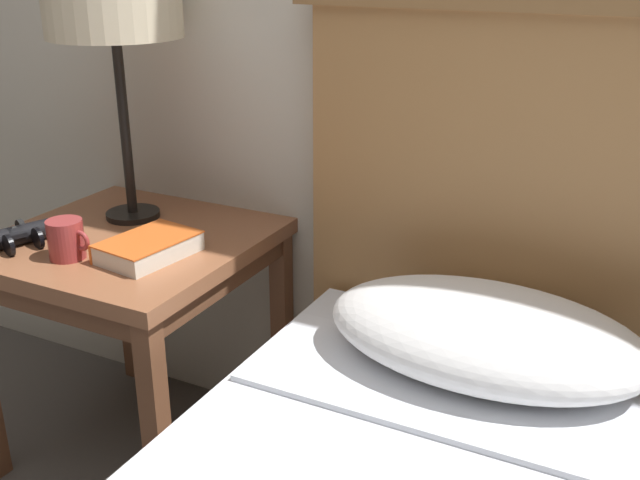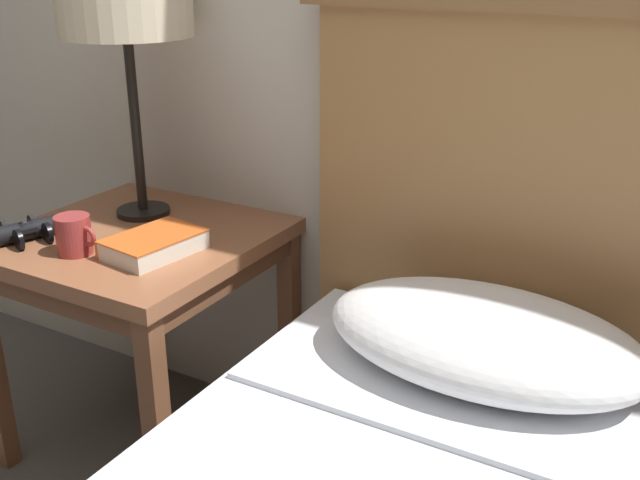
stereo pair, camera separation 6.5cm
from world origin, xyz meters
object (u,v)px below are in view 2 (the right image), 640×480
book_on_nightstand (153,244)px  coffee_mug (74,235)px  nightstand (140,263)px  binoculars_pair (26,231)px  table_lamp (125,7)px

book_on_nightstand → coffee_mug: size_ratio=2.14×
nightstand → binoculars_pair: (-0.18, -0.16, 0.10)m
nightstand → binoculars_pair: binoculars_pair is taller
nightstand → binoculars_pair: 0.26m
table_lamp → book_on_nightstand: size_ratio=2.65×
book_on_nightstand → binoculars_pair: 0.31m
coffee_mug → table_lamp: bearing=100.5°
book_on_nightstand → nightstand: bearing=147.7°
binoculars_pair → coffee_mug: (0.16, -0.00, 0.02)m
nightstand → coffee_mug: bearing=-98.7°
nightstand → coffee_mug: coffee_mug is taller
nightstand → coffee_mug: size_ratio=5.63×
table_lamp → book_on_nightstand: 0.54m
nightstand → book_on_nightstand: book_on_nightstand is taller
nightstand → table_lamp: 0.58m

